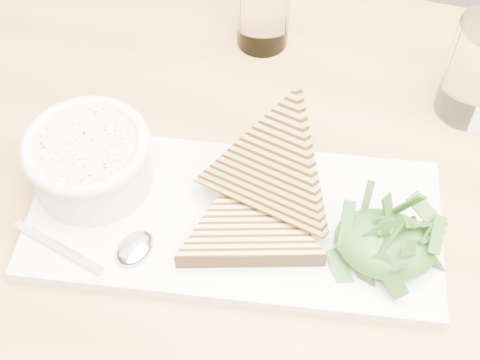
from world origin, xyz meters
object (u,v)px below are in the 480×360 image
(table_top, at_px, (232,243))
(soup_bowl, at_px, (91,165))
(platter, at_px, (234,220))
(glass_near, at_px, (263,10))

(table_top, relative_size, soup_bowl, 10.53)
(platter, xyz_separation_m, soup_bowl, (-0.15, 0.00, 0.03))
(soup_bowl, relative_size, glass_near, 1.24)
(platter, relative_size, soup_bowl, 3.38)
(platter, height_order, glass_near, glass_near)
(soup_bowl, height_order, glass_near, glass_near)
(platter, height_order, soup_bowl, soup_bowl)
(platter, distance_m, soup_bowl, 0.16)
(platter, bearing_deg, soup_bowl, 179.06)
(soup_bowl, bearing_deg, glass_near, 69.10)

